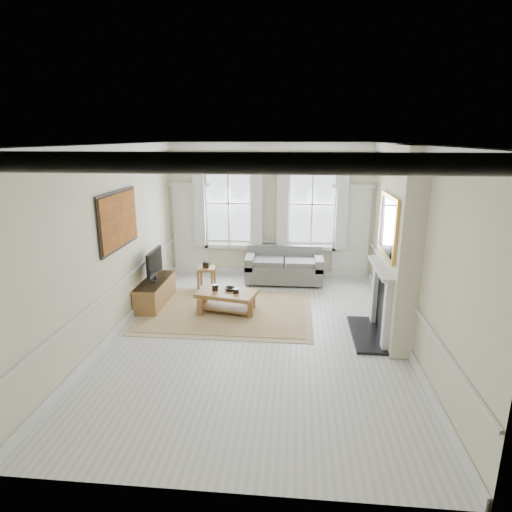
# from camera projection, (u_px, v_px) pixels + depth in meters

# --- Properties ---
(floor) EXTENTS (7.20, 7.20, 0.00)m
(floor) POSITION_uv_depth(u_px,v_px,m) (257.00, 336.00, 7.82)
(floor) COLOR #B7B5AD
(floor) RESTS_ON ground
(ceiling) EXTENTS (7.20, 7.20, 0.00)m
(ceiling) POSITION_uv_depth(u_px,v_px,m) (257.00, 144.00, 6.91)
(ceiling) COLOR white
(ceiling) RESTS_ON back_wall
(back_wall) EXTENTS (5.20, 0.00, 5.20)m
(back_wall) POSITION_uv_depth(u_px,v_px,m) (270.00, 211.00, 10.82)
(back_wall) COLOR beige
(back_wall) RESTS_ON floor
(left_wall) EXTENTS (0.00, 7.20, 7.20)m
(left_wall) POSITION_uv_depth(u_px,v_px,m) (112.00, 242.00, 7.60)
(left_wall) COLOR beige
(left_wall) RESTS_ON floor
(right_wall) EXTENTS (0.00, 7.20, 7.20)m
(right_wall) POSITION_uv_depth(u_px,v_px,m) (412.00, 249.00, 7.13)
(right_wall) COLOR beige
(right_wall) RESTS_ON floor
(window_left) EXTENTS (1.26, 0.20, 2.20)m
(window_left) POSITION_uv_depth(u_px,v_px,m) (229.00, 203.00, 10.81)
(window_left) COLOR #B2BCC6
(window_left) RESTS_ON back_wall
(window_right) EXTENTS (1.26, 0.20, 2.20)m
(window_right) POSITION_uv_depth(u_px,v_px,m) (312.00, 204.00, 10.62)
(window_right) COLOR #B2BCC6
(window_right) RESTS_ON back_wall
(door_left) EXTENTS (0.90, 0.08, 2.30)m
(door_left) POSITION_uv_depth(u_px,v_px,m) (191.00, 231.00, 11.11)
(door_left) COLOR silver
(door_left) RESTS_ON floor
(door_right) EXTENTS (0.90, 0.08, 2.30)m
(door_right) POSITION_uv_depth(u_px,v_px,m) (351.00, 234.00, 10.74)
(door_right) COLOR silver
(door_right) RESTS_ON floor
(painting) EXTENTS (0.05, 1.66, 1.06)m
(painting) POSITION_uv_depth(u_px,v_px,m) (119.00, 220.00, 7.79)
(painting) COLOR #A1641B
(painting) RESTS_ON left_wall
(chimney_breast) EXTENTS (0.35, 1.70, 3.38)m
(chimney_breast) POSITION_uv_depth(u_px,v_px,m) (399.00, 246.00, 7.34)
(chimney_breast) COLOR beige
(chimney_breast) RESTS_ON floor
(hearth) EXTENTS (0.55, 1.50, 0.05)m
(hearth) POSITION_uv_depth(u_px,v_px,m) (367.00, 334.00, 7.83)
(hearth) COLOR black
(hearth) RESTS_ON floor
(fireplace) EXTENTS (0.21, 1.45, 1.33)m
(fireplace) POSITION_uv_depth(u_px,v_px,m) (381.00, 298.00, 7.62)
(fireplace) COLOR silver
(fireplace) RESTS_ON floor
(mirror) EXTENTS (0.06, 1.26, 1.06)m
(mirror) POSITION_uv_depth(u_px,v_px,m) (388.00, 226.00, 7.26)
(mirror) COLOR gold
(mirror) RESTS_ON chimney_breast
(sofa) EXTENTS (1.89, 0.92, 0.87)m
(sofa) POSITION_uv_depth(u_px,v_px,m) (284.00, 268.00, 10.67)
(sofa) COLOR #575755
(sofa) RESTS_ON floor
(side_table) EXTENTS (0.47, 0.47, 0.50)m
(side_table) POSITION_uv_depth(u_px,v_px,m) (206.00, 272.00, 10.23)
(side_table) COLOR olive
(side_table) RESTS_ON floor
(rug) EXTENTS (3.50, 2.60, 0.02)m
(rug) POSITION_uv_depth(u_px,v_px,m) (227.00, 311.00, 8.89)
(rug) COLOR #9B7950
(rug) RESTS_ON floor
(coffee_table) EXTENTS (1.30, 0.93, 0.44)m
(coffee_table) POSITION_uv_depth(u_px,v_px,m) (227.00, 295.00, 8.79)
(coffee_table) COLOR olive
(coffee_table) RESTS_ON rug
(ceramic_pot_a) EXTENTS (0.13, 0.13, 0.13)m
(ceramic_pot_a) POSITION_uv_depth(u_px,v_px,m) (215.00, 288.00, 8.83)
(ceramic_pot_a) COLOR black
(ceramic_pot_a) RESTS_ON coffee_table
(ceramic_pot_b) EXTENTS (0.13, 0.13, 0.09)m
(ceramic_pot_b) POSITION_uv_depth(u_px,v_px,m) (236.00, 291.00, 8.69)
(ceramic_pot_b) COLOR black
(ceramic_pot_b) RESTS_ON coffee_table
(bowl) EXTENTS (0.29, 0.29, 0.06)m
(bowl) POSITION_uv_depth(u_px,v_px,m) (230.00, 289.00, 8.86)
(bowl) COLOR black
(bowl) RESTS_ON coffee_table
(tv_stand) EXTENTS (0.48, 1.49, 0.53)m
(tv_stand) POSITION_uv_depth(u_px,v_px,m) (155.00, 292.00, 9.27)
(tv_stand) COLOR olive
(tv_stand) RESTS_ON floor
(tv) EXTENTS (0.08, 0.90, 0.68)m
(tv) POSITION_uv_depth(u_px,v_px,m) (155.00, 263.00, 9.09)
(tv) COLOR black
(tv) RESTS_ON tv_stand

